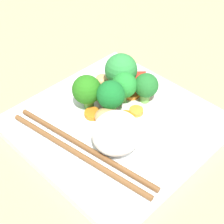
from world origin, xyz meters
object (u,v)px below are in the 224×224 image
at_px(rice_mound, 116,133).
at_px(broccoli_floret_3, 124,85).
at_px(square_plate, 116,124).
at_px(chopstick_pair, 81,150).
at_px(carrot_slice_0, 136,111).

bearing_deg(rice_mound, broccoli_floret_3, 126.96).
bearing_deg(square_plate, chopstick_pair, -83.78).
bearing_deg(square_plate, carrot_slice_0, 74.12).
distance_m(rice_mound, carrot_slice_0, 0.08).
bearing_deg(carrot_slice_0, broccoli_floret_3, 168.85).
xyz_separation_m(rice_mound, carrot_slice_0, (-0.03, 0.07, -0.02)).
relative_size(square_plate, rice_mound, 3.88).
bearing_deg(square_plate, rice_mound, -45.47).
bearing_deg(broccoli_floret_3, rice_mound, -53.04).
relative_size(rice_mound, broccoli_floret_3, 1.29).
height_order(broccoli_floret_3, carrot_slice_0, broccoli_floret_3).
xyz_separation_m(rice_mound, chopstick_pair, (-0.03, -0.04, -0.02)).
distance_m(carrot_slice_0, chopstick_pair, 0.12).
height_order(square_plate, chopstick_pair, chopstick_pair).
xyz_separation_m(square_plate, rice_mound, (0.04, -0.04, 0.04)).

